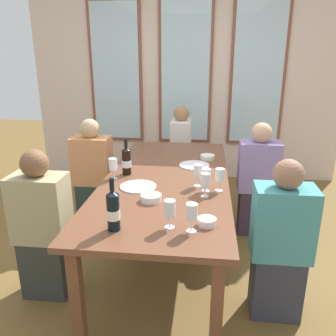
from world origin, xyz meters
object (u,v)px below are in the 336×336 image
object	(u,v)px
wine_bottle_1	(126,161)
wine_bottle_0	(113,210)
wine_glass_4	(192,213)
tasting_bowl_1	(151,198)
wine_glass_6	(206,176)
wine_glass_1	(205,181)
wine_glass_2	(170,209)
white_plate_1	(194,165)
wine_glass_0	(113,165)
white_plate_0	(138,186)
seated_person_2	(93,176)
seated_person_0	(43,229)
wine_glass_3	(198,171)
seated_person_3	(257,182)
wine_glass_5	(220,176)
seated_person_4	(181,152)
tasting_bowl_2	(207,222)
seated_person_1	(280,245)
dining_table	(167,185)
tasting_bowl_0	(208,157)

from	to	relation	value
wine_bottle_1	wine_bottle_0	bearing A→B (deg)	-81.37
wine_glass_4	tasting_bowl_1	bearing A→B (deg)	126.72
wine_bottle_1	wine_glass_6	bearing A→B (deg)	-24.39
wine_glass_1	wine_glass_2	distance (m)	0.53
white_plate_1	wine_glass_0	size ratio (longest dim) A/B	1.59
white_plate_0	seated_person_2	size ratio (longest dim) A/B	0.25
white_plate_0	wine_glass_4	world-z (taller)	wine_glass_4
seated_person_0	wine_glass_3	bearing A→B (deg)	21.02
seated_person_0	seated_person_3	xyz separation A→B (m)	(1.64, 1.12, 0.00)
wine_bottle_0	wine_glass_4	xyz separation A→B (m)	(0.45, 0.03, -0.01)
wine_bottle_1	wine_glass_4	size ratio (longest dim) A/B	1.77
wine_glass_2	wine_glass_5	world-z (taller)	same
wine_glass_3	seated_person_4	xyz separation A→B (m)	(-0.26, 1.68, -0.34)
wine_glass_5	seated_person_3	world-z (taller)	seated_person_3
wine_glass_6	white_plate_0	bearing A→B (deg)	177.81
white_plate_1	tasting_bowl_2	bearing A→B (deg)	-83.83
wine_glass_5	seated_person_4	bearing A→B (deg)	103.54
wine_glass_4	wine_glass_6	bearing A→B (deg)	83.13
seated_person_1	wine_glass_5	bearing A→B (deg)	137.30
wine_bottle_0	tasting_bowl_1	bearing A→B (deg)	70.83
dining_table	wine_bottle_1	world-z (taller)	wine_bottle_1
wine_bottle_1	seated_person_0	size ratio (longest dim) A/B	0.28
wine_glass_0	seated_person_0	world-z (taller)	seated_person_0
dining_table	seated_person_0	world-z (taller)	seated_person_0
white_plate_0	wine_glass_1	distance (m)	0.54
wine_glass_0	seated_person_3	distance (m)	1.43
wine_glass_0	wine_glass_1	distance (m)	0.80
wine_glass_6	seated_person_3	size ratio (longest dim) A/B	0.16
tasting_bowl_1	seated_person_4	bearing A→B (deg)	88.54
wine_glass_2	wine_glass_6	distance (m)	0.63
tasting_bowl_0	seated_person_2	size ratio (longest dim) A/B	0.12
wine_glass_2	wine_glass_5	bearing A→B (deg)	63.47
wine_glass_4	wine_glass_6	size ratio (longest dim) A/B	1.00
tasting_bowl_1	wine_glass_3	distance (m)	0.45
white_plate_1	seated_person_4	world-z (taller)	seated_person_4
seated_person_4	dining_table	bearing A→B (deg)	-90.00
wine_glass_5	seated_person_2	bearing A→B (deg)	147.75
white_plate_0	seated_person_3	bearing A→B (deg)	37.62
wine_glass_0	seated_person_0	size ratio (longest dim) A/B	0.16
tasting_bowl_2	wine_glass_0	xyz separation A→B (m)	(-0.76, 0.72, 0.09)
tasting_bowl_1	seated_person_2	bearing A→B (deg)	126.89
wine_glass_5	seated_person_4	distance (m)	1.84
wine_bottle_1	seated_person_2	world-z (taller)	seated_person_2
seated_person_4	tasting_bowl_0	bearing A→B (deg)	-70.88
seated_person_3	seated_person_4	size ratio (longest dim) A/B	1.00
wine_glass_6	tasting_bowl_0	bearing A→B (deg)	89.37
tasting_bowl_2	seated_person_2	bearing A→B (deg)	130.83
wine_glass_5	wine_glass_6	distance (m)	0.10
wine_glass_1	wine_glass_3	bearing A→B (deg)	106.62
white_plate_0	seated_person_4	distance (m)	1.78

